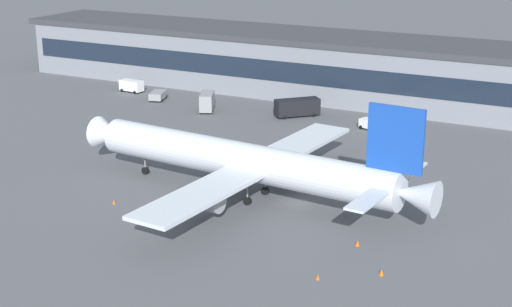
{
  "coord_description": "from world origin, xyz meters",
  "views": [
    {
      "loc": [
        39.05,
        -85.7,
        37.24
      ],
      "look_at": [
        -7.48,
        3.1,
        5.0
      ],
      "focal_mm": 53.28,
      "sensor_mm": 36.0,
      "label": 1
    }
  ],
  "objects_px": {
    "stair_truck": "(207,101)",
    "pushback_tractor": "(158,95)",
    "airliner": "(248,162)",
    "traffic_cone_0": "(357,243)",
    "traffic_cone_3": "(381,272)",
    "fuel_truck": "(296,107)",
    "traffic_cone_1": "(114,202)",
    "baggage_tug": "(370,124)",
    "crew_van": "(132,85)",
    "traffic_cone_2": "(318,277)"
  },
  "relations": [
    {
      "from": "crew_van",
      "to": "baggage_tug",
      "type": "relative_size",
      "value": 1.32
    },
    {
      "from": "stair_truck",
      "to": "traffic_cone_2",
      "type": "xyz_separation_m",
      "value": [
        47.01,
        -55.18,
        -1.68
      ]
    },
    {
      "from": "airliner",
      "to": "traffic_cone_2",
      "type": "bearing_deg",
      "value": -44.7
    },
    {
      "from": "fuel_truck",
      "to": "traffic_cone_0",
      "type": "bearing_deg",
      "value": -58.22
    },
    {
      "from": "stair_truck",
      "to": "baggage_tug",
      "type": "height_order",
      "value": "stair_truck"
    },
    {
      "from": "traffic_cone_3",
      "to": "fuel_truck",
      "type": "bearing_deg",
      "value": 122.71
    },
    {
      "from": "crew_van",
      "to": "fuel_truck",
      "type": "height_order",
      "value": "fuel_truck"
    },
    {
      "from": "stair_truck",
      "to": "traffic_cone_0",
      "type": "distance_m",
      "value": 65.81
    },
    {
      "from": "airliner",
      "to": "baggage_tug",
      "type": "relative_size",
      "value": 13.16
    },
    {
      "from": "pushback_tractor",
      "to": "traffic_cone_2",
      "type": "relative_size",
      "value": 9.03
    },
    {
      "from": "stair_truck",
      "to": "fuel_truck",
      "type": "height_order",
      "value": "stair_truck"
    },
    {
      "from": "traffic_cone_0",
      "to": "traffic_cone_1",
      "type": "height_order",
      "value": "traffic_cone_0"
    },
    {
      "from": "traffic_cone_1",
      "to": "traffic_cone_3",
      "type": "xyz_separation_m",
      "value": [
        38.21,
        -3.35,
        0.05
      ]
    },
    {
      "from": "airliner",
      "to": "pushback_tractor",
      "type": "xyz_separation_m",
      "value": [
        -42.57,
        40.19,
        -4.06
      ]
    },
    {
      "from": "crew_van",
      "to": "traffic_cone_3",
      "type": "xyz_separation_m",
      "value": [
        75.17,
        -57.3,
        -1.11
      ]
    },
    {
      "from": "airliner",
      "to": "stair_truck",
      "type": "relative_size",
      "value": 8.3
    },
    {
      "from": "pushback_tractor",
      "to": "traffic_cone_3",
      "type": "bearing_deg",
      "value": -39.17
    },
    {
      "from": "baggage_tug",
      "to": "traffic_cone_0",
      "type": "relative_size",
      "value": 5.91
    },
    {
      "from": "traffic_cone_1",
      "to": "traffic_cone_3",
      "type": "height_order",
      "value": "traffic_cone_3"
    },
    {
      "from": "airliner",
      "to": "stair_truck",
      "type": "distance_m",
      "value": 47.62
    },
    {
      "from": "stair_truck",
      "to": "traffic_cone_1",
      "type": "relative_size",
      "value": 11.15
    },
    {
      "from": "traffic_cone_0",
      "to": "traffic_cone_2",
      "type": "bearing_deg",
      "value": -94.3
    },
    {
      "from": "fuel_truck",
      "to": "traffic_cone_0",
      "type": "relative_size",
      "value": 11.56
    },
    {
      "from": "traffic_cone_0",
      "to": "traffic_cone_3",
      "type": "distance_m",
      "value": 7.67
    },
    {
      "from": "pushback_tractor",
      "to": "traffic_cone_0",
      "type": "relative_size",
      "value": 7.8
    },
    {
      "from": "fuel_truck",
      "to": "traffic_cone_0",
      "type": "xyz_separation_m",
      "value": [
        30.62,
        -49.42,
        -1.54
      ]
    },
    {
      "from": "airliner",
      "to": "pushback_tractor",
      "type": "relative_size",
      "value": 9.97
    },
    {
      "from": "traffic_cone_2",
      "to": "stair_truck",
      "type": "bearing_deg",
      "value": 130.43
    },
    {
      "from": "airliner",
      "to": "traffic_cone_2",
      "type": "xyz_separation_m",
      "value": [
        17.84,
        -17.66,
        -4.81
      ]
    },
    {
      "from": "baggage_tug",
      "to": "pushback_tractor",
      "type": "xyz_separation_m",
      "value": [
        -45.97,
        0.67,
        -0.04
      ]
    },
    {
      "from": "fuel_truck",
      "to": "stair_truck",
      "type": "bearing_deg",
      "value": -166.31
    },
    {
      "from": "airliner",
      "to": "traffic_cone_3",
      "type": "bearing_deg",
      "value": -30.12
    },
    {
      "from": "crew_van",
      "to": "pushback_tractor",
      "type": "xyz_separation_m",
      "value": [
        9.1,
        -3.48,
        -0.41
      ]
    },
    {
      "from": "stair_truck",
      "to": "traffic_cone_3",
      "type": "height_order",
      "value": "stair_truck"
    },
    {
      "from": "stair_truck",
      "to": "pushback_tractor",
      "type": "bearing_deg",
      "value": 168.72
    },
    {
      "from": "pushback_tractor",
      "to": "traffic_cone_1",
      "type": "xyz_separation_m",
      "value": [
        27.85,
        -50.47,
        -0.76
      ]
    },
    {
      "from": "traffic_cone_0",
      "to": "stair_truck",
      "type": "bearing_deg",
      "value": 136.54
    },
    {
      "from": "crew_van",
      "to": "stair_truck",
      "type": "bearing_deg",
      "value": -15.3
    },
    {
      "from": "airliner",
      "to": "traffic_cone_3",
      "type": "height_order",
      "value": "airliner"
    },
    {
      "from": "airliner",
      "to": "traffic_cone_1",
      "type": "distance_m",
      "value": 18.59
    },
    {
      "from": "pushback_tractor",
      "to": "traffic_cone_0",
      "type": "distance_m",
      "value": 77.7
    },
    {
      "from": "traffic_cone_1",
      "to": "pushback_tractor",
      "type": "bearing_deg",
      "value": 118.89
    },
    {
      "from": "traffic_cone_1",
      "to": "baggage_tug",
      "type": "bearing_deg",
      "value": 70.0
    },
    {
      "from": "pushback_tractor",
      "to": "traffic_cone_3",
      "type": "height_order",
      "value": "pushback_tractor"
    },
    {
      "from": "airliner",
      "to": "traffic_cone_1",
      "type": "bearing_deg",
      "value": -145.08
    },
    {
      "from": "crew_van",
      "to": "pushback_tractor",
      "type": "height_order",
      "value": "crew_van"
    },
    {
      "from": "airliner",
      "to": "crew_van",
      "type": "relative_size",
      "value": 9.96
    },
    {
      "from": "traffic_cone_0",
      "to": "traffic_cone_3",
      "type": "xyz_separation_m",
      "value": [
        4.9,
        -5.9,
        -0.0
      ]
    },
    {
      "from": "stair_truck",
      "to": "traffic_cone_2",
      "type": "distance_m",
      "value": 72.51
    },
    {
      "from": "traffic_cone_2",
      "to": "traffic_cone_1",
      "type": "bearing_deg",
      "value": 167.23
    }
  ]
}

